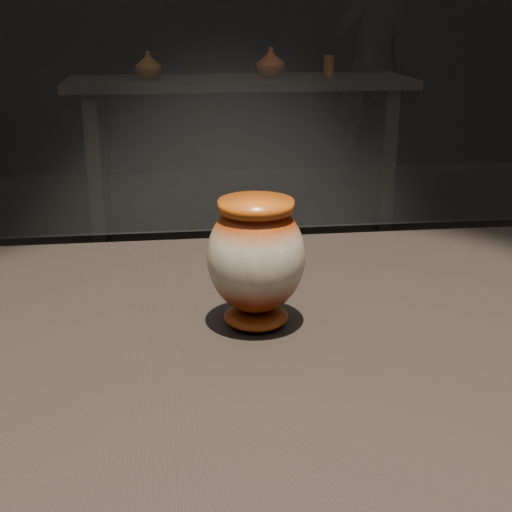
{
  "coord_description": "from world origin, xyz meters",
  "views": [
    {
      "loc": [
        0.01,
        -0.83,
        1.3
      ],
      "look_at": [
        0.12,
        0.02,
        1.0
      ],
      "focal_mm": 50.0,
      "sensor_mm": 36.0,
      "label": 1
    }
  ],
  "objects": [
    {
      "name": "back_vase_right",
      "position": [
        0.99,
        3.43,
        0.96
      ],
      "size": [
        0.06,
        0.06,
        0.12
      ],
      "primitive_type": "cylinder",
      "color": "#9F5717",
      "rests_on": "back_shelf"
    },
    {
      "name": "back_vase_left",
      "position": [
        -0.07,
        3.38,
        0.98
      ],
      "size": [
        0.2,
        0.2,
        0.16
      ],
      "primitive_type": "imported",
      "rotation": [
        0.0,
        0.0,
        5.25
      ],
      "color": "#9F5717",
      "rests_on": "back_shelf"
    },
    {
      "name": "back_vase_mid",
      "position": [
        0.63,
        3.36,
        0.99
      ],
      "size": [
        0.19,
        0.19,
        0.17
      ],
      "primitive_type": "imported",
      "rotation": [
        0.0,
        0.0,
        3.27
      ],
      "color": "maroon",
      "rests_on": "back_shelf"
    },
    {
      "name": "display_plinth",
      "position": [
        0.0,
        0.0,
        0.63
      ],
      "size": [
        2.0,
        0.8,
        0.9
      ],
      "color": "black",
      "rests_on": "ground"
    },
    {
      "name": "visitor",
      "position": [
        1.53,
        4.35,
        0.86
      ],
      "size": [
        0.72,
        0.57,
        1.71
      ],
      "primitive_type": "imported",
      "rotation": [
        0.0,
        0.0,
        3.43
      ],
      "color": "black",
      "rests_on": "ground"
    },
    {
      "name": "main_vase",
      "position": [
        0.12,
        0.02,
        0.99
      ],
      "size": [
        0.15,
        0.15,
        0.17
      ],
      "rotation": [
        0.0,
        0.0,
        0.19
      ],
      "color": "maroon",
      "rests_on": "display_plinth"
    },
    {
      "name": "back_shelf",
      "position": [
        0.46,
        3.4,
        0.64
      ],
      "size": [
        2.0,
        0.6,
        0.9
      ],
      "color": "black",
      "rests_on": "ground"
    }
  ]
}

